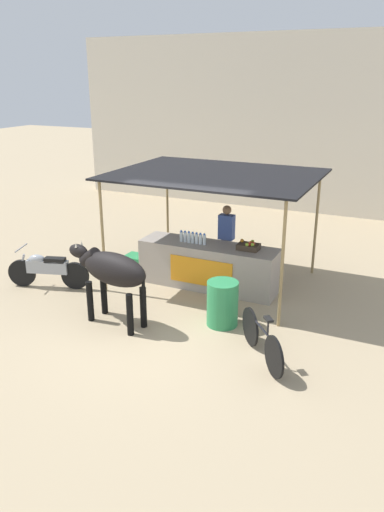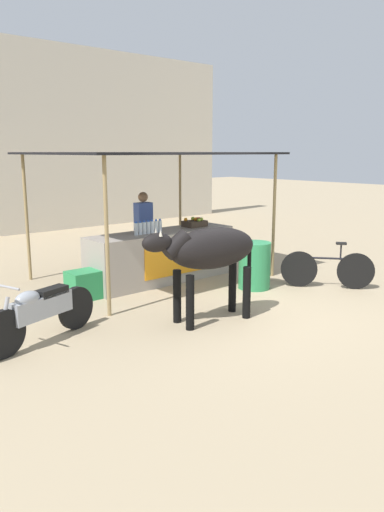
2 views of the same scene
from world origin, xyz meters
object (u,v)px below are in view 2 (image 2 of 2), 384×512
(cooler_box, at_px, (86,285))
(cow, at_px, (209,252))
(bicycle_leaning, at_px, (327,269))
(water_barrel, at_px, (254,265))
(fruit_crate, at_px, (195,223))
(vendor_behind_counter, at_px, (144,232))
(stall_counter, at_px, (162,256))
(motorcycle_parked, at_px, (41,311))

(cooler_box, bearing_deg, cow, -70.22)
(cow, height_order, bicycle_leaning, cow)
(cooler_box, relative_size, water_barrel, 0.71)
(fruit_crate, bearing_deg, vendor_behind_counter, 137.34)
(water_barrel, bearing_deg, cow, -157.41)
(stall_counter, bearing_deg, cow, -111.76)
(cooler_box, distance_m, bicycle_leaning, 4.30)
(stall_counter, xyz_separation_m, bicycle_leaning, (1.95, -2.38, -0.13))
(stall_counter, bearing_deg, bicycle_leaning, -50.70)
(vendor_behind_counter, bearing_deg, stall_counter, -98.45)
(vendor_behind_counter, xyz_separation_m, cooler_box, (-1.81, -0.85, -0.61))
(vendor_behind_counter, height_order, water_barrel, vendor_behind_counter)
(stall_counter, bearing_deg, motorcycle_parked, -154.30)
(cow, distance_m, motorcycle_parked, 2.43)
(vendor_behind_counter, distance_m, cooler_box, 2.09)
(bicycle_leaning, bearing_deg, motorcycle_parked, 170.25)
(fruit_crate, height_order, cooler_box, fruit_crate)
(cooler_box, relative_size, bicycle_leaning, 0.46)
(stall_counter, distance_m, fruit_crate, 1.04)
(cooler_box, bearing_deg, water_barrel, -28.41)
(motorcycle_parked, bearing_deg, water_barrel, -0.20)
(cooler_box, height_order, water_barrel, water_barrel)
(fruit_crate, xyz_separation_m, motorcycle_parked, (-4.00, -1.56, -0.61))
(stall_counter, xyz_separation_m, motorcycle_parked, (-3.13, -1.51, -0.05))
(stall_counter, height_order, fruit_crate, fruit_crate)
(stall_counter, distance_m, motorcycle_parked, 3.47)
(fruit_crate, relative_size, water_barrel, 0.52)
(fruit_crate, xyz_separation_m, water_barrel, (0.06, -1.57, -0.61))
(fruit_crate, distance_m, water_barrel, 1.69)
(water_barrel, relative_size, cow, 0.46)
(cow, xyz_separation_m, motorcycle_parked, (-2.22, 0.78, -0.61))
(fruit_crate, height_order, bicycle_leaning, fruit_crate)
(fruit_crate, bearing_deg, water_barrel, -87.95)
(cooler_box, bearing_deg, vendor_behind_counter, 25.13)
(cooler_box, bearing_deg, motorcycle_parked, -135.39)
(vendor_behind_counter, bearing_deg, bicycle_leaning, -59.64)
(motorcycle_parked, bearing_deg, stall_counter, 25.70)
(cooler_box, xyz_separation_m, cow, (0.79, -2.19, 0.79))
(fruit_crate, distance_m, motorcycle_parked, 4.34)
(cooler_box, xyz_separation_m, bicycle_leaning, (3.65, -2.28, 0.11))
(water_barrel, distance_m, bicycle_leaning, 1.33)
(vendor_behind_counter, distance_m, motorcycle_parked, 3.97)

